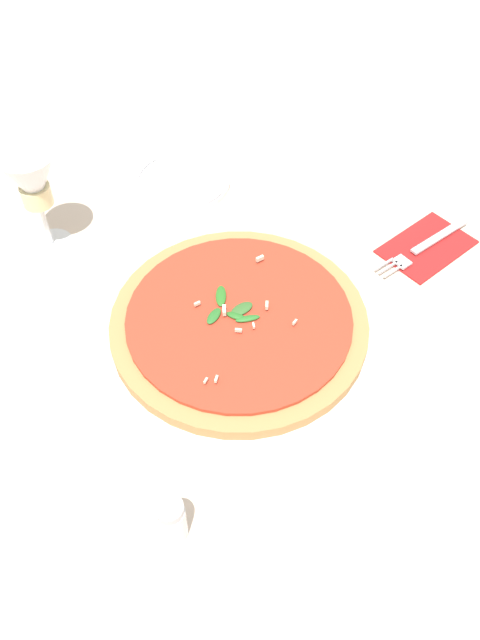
# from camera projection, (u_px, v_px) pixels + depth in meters

# --- Properties ---
(ground_plane) EXTENTS (6.00, 6.00, 0.00)m
(ground_plane) POSITION_uv_depth(u_px,v_px,m) (263.00, 323.00, 0.87)
(ground_plane) COLOR beige
(pizza_arugula_main) EXTENTS (0.37, 0.37, 0.05)m
(pizza_arugula_main) POSITION_uv_depth(u_px,v_px,m) (240.00, 326.00, 0.84)
(pizza_arugula_main) COLOR white
(pizza_arugula_main) RESTS_ON ground_plane
(wine_glass) EXTENTS (0.08, 0.08, 0.16)m
(wine_glass) POSITION_uv_depth(u_px,v_px,m) (33.00, 185.00, 0.88)
(wine_glass) COLOR white
(wine_glass) RESTS_ON ground_plane
(napkin) EXTENTS (0.16, 0.12, 0.01)m
(napkin) POSITION_uv_depth(u_px,v_px,m) (427.00, 246.00, 0.96)
(napkin) COLOR #B21E1E
(napkin) RESTS_ON ground_plane
(fork) EXTENTS (0.19, 0.05, 0.00)m
(fork) POSITION_uv_depth(u_px,v_px,m) (424.00, 246.00, 0.95)
(fork) COLOR silver
(fork) RESTS_ON ground_plane
(side_plate_white) EXTENTS (0.16, 0.16, 0.02)m
(side_plate_white) POSITION_uv_depth(u_px,v_px,m) (182.00, 180.00, 1.06)
(side_plate_white) COLOR white
(side_plate_white) RESTS_ON ground_plane
(shaker_pepper) EXTENTS (0.03, 0.03, 0.07)m
(shaker_pepper) POSITION_uv_depth(u_px,v_px,m) (171.00, 520.00, 0.65)
(shaker_pepper) COLOR silver
(shaker_pepper) RESTS_ON ground_plane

